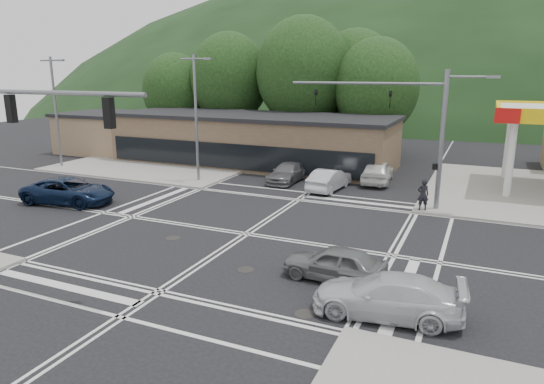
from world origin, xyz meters
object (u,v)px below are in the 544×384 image
at_px(car_blue_west, 69,191).
at_px(car_queue_b, 377,171).
at_px(pedestrian, 423,195).
at_px(car_silver_east, 387,296).
at_px(car_grey_center, 335,263).
at_px(car_northbound, 287,173).
at_px(car_queue_a, 329,179).

distance_m(car_blue_west, car_queue_b, 20.83).
distance_m(car_queue_b, pedestrian, 7.63).
relative_size(car_silver_east, pedestrian, 2.74).
relative_size(car_grey_center, car_northbound, 0.87).
bearing_deg(car_silver_east, car_queue_b, -173.34).
relative_size(car_queue_b, pedestrian, 2.74).
xyz_separation_m(car_silver_east, pedestrian, (-0.50, 13.00, 0.33)).
height_order(car_queue_a, car_queue_b, car_queue_b).
height_order(car_grey_center, car_silver_east, car_silver_east).
height_order(car_queue_b, pedestrian, pedestrian).
xyz_separation_m(car_blue_west, pedestrian, (20.04, 6.76, 0.27)).
height_order(car_queue_b, car_northbound, car_queue_b).
bearing_deg(car_northbound, car_queue_b, 21.27).
height_order(car_blue_west, car_queue_a, car_blue_west).
bearing_deg(car_silver_east, car_queue_a, -162.62).
distance_m(car_blue_west, pedestrian, 21.15).
relative_size(car_silver_east, car_northbound, 1.05).
distance_m(car_silver_east, car_queue_a, 17.44).
distance_m(car_queue_a, car_northbound, 3.75).
bearing_deg(car_queue_b, car_silver_east, 98.05).
height_order(car_queue_a, car_northbound, car_queue_a).
distance_m(car_silver_east, car_queue_b, 20.01).
relative_size(car_queue_a, car_queue_b, 0.91).
distance_m(car_grey_center, pedestrian, 11.12).
xyz_separation_m(car_blue_west, car_queue_b, (16.06, 13.26, 0.06)).
relative_size(car_grey_center, car_silver_east, 0.82).
distance_m(car_grey_center, car_northbound, 17.17).
bearing_deg(car_silver_east, pedestrian, 175.92).
height_order(car_blue_west, pedestrian, pedestrian).
xyz_separation_m(car_queue_a, car_northbound, (-3.55, 1.19, -0.05)).
xyz_separation_m(car_blue_west, car_silver_east, (20.54, -6.24, -0.06)).
bearing_deg(car_queue_b, pedestrian, 116.60).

